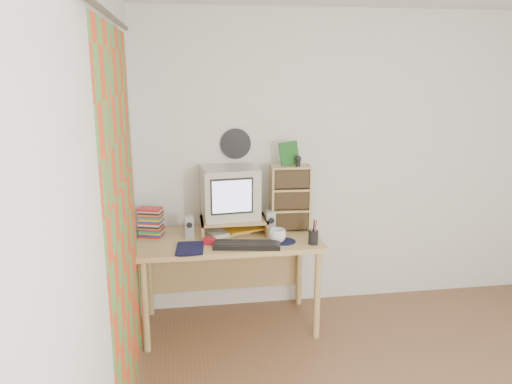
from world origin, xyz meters
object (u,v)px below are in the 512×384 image
object	(u,v)px
mug	(277,236)
crt_monitor	(230,193)
dvd_stack	(151,221)
diary	(176,247)
keyboard	(247,245)
cd_rack	(290,198)
desk	(228,251)

from	to	relation	value
mug	crt_monitor	bearing A→B (deg)	135.85
dvd_stack	diary	bearing A→B (deg)	-43.84
mug	keyboard	bearing A→B (deg)	-163.76
cd_rack	diary	world-z (taller)	cd_rack
desk	cd_rack	bearing A→B (deg)	7.22
crt_monitor	diary	distance (m)	0.64
dvd_stack	keyboard	bearing A→B (deg)	-9.71
diary	keyboard	bearing A→B (deg)	3.21
cd_rack	dvd_stack	bearing A→B (deg)	-177.03
crt_monitor	mug	size ratio (longest dim) A/B	3.24
crt_monitor	diary	bearing A→B (deg)	-144.61
desk	cd_rack	world-z (taller)	cd_rack
desk	dvd_stack	bearing A→B (deg)	174.16
diary	dvd_stack	bearing A→B (deg)	123.08
dvd_stack	desk	bearing A→B (deg)	11.51
mug	diary	xyz separation A→B (m)	(-0.75, -0.06, -0.03)
dvd_stack	crt_monitor	bearing A→B (deg)	19.74
desk	dvd_stack	size ratio (longest dim) A/B	5.78
diary	desk	bearing A→B (deg)	40.07
crt_monitor	mug	distance (m)	0.53
crt_monitor	cd_rack	size ratio (longest dim) A/B	0.80
keyboard	cd_rack	world-z (taller)	cd_rack
dvd_stack	mug	xyz separation A→B (m)	(0.95, -0.29, -0.07)
keyboard	diary	distance (m)	0.51
cd_rack	diary	size ratio (longest dim) A/B	2.21
dvd_stack	diary	size ratio (longest dim) A/B	1.01
cd_rack	crt_monitor	bearing A→B (deg)	-179.83
dvd_stack	mug	world-z (taller)	dvd_stack
crt_monitor	keyboard	bearing A→B (deg)	-83.78
cd_rack	diary	bearing A→B (deg)	-156.03
keyboard	diary	size ratio (longest dim) A/B	2.04
cd_rack	diary	distance (m)	1.01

